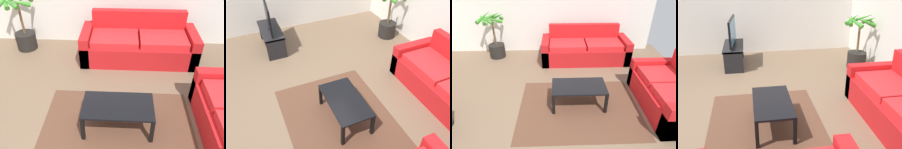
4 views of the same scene
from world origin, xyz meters
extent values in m
plane|color=brown|center=(0.00, 0.00, 0.00)|extent=(6.60, 6.60, 0.00)
cube|color=red|center=(0.99, 2.25, 0.21)|extent=(2.26, 0.90, 0.42)
cube|color=red|center=(-0.05, 2.25, 0.31)|extent=(0.18, 0.90, 0.62)
cube|color=red|center=(0.51, 2.20, 0.48)|extent=(0.91, 0.66, 0.12)
cube|color=black|center=(-2.07, -0.24, 0.47)|extent=(1.10, 0.45, 0.04)
cube|color=black|center=(-2.07, -0.24, 0.22)|extent=(1.02, 0.39, 0.03)
cube|color=black|center=(-2.59, -0.24, 0.25)|extent=(0.06, 0.41, 0.49)
cube|color=black|center=(-1.55, -0.24, 0.25)|extent=(0.06, 0.41, 0.49)
cube|color=black|center=(-2.07, -0.24, 0.82)|extent=(1.04, 0.11, 0.58)
cube|color=teal|center=(-2.06, -0.22, 0.82)|extent=(0.99, 0.07, 0.53)
cylinder|color=black|center=(-2.07, -0.24, 0.51)|extent=(0.10, 0.10, 0.04)
cube|color=black|center=(0.63, 0.39, 0.41)|extent=(0.98, 0.55, 0.03)
cube|color=black|center=(0.17, 0.14, 0.20)|extent=(0.05, 0.05, 0.39)
cube|color=black|center=(1.10, 0.14, 0.20)|extent=(0.05, 0.05, 0.39)
cube|color=black|center=(0.17, 0.64, 0.20)|extent=(0.05, 0.05, 0.39)
cube|color=black|center=(1.10, 0.64, 0.20)|extent=(0.05, 0.05, 0.39)
cube|color=#513323|center=(0.63, 0.29, 0.00)|extent=(2.20, 1.70, 0.01)
cylinder|color=black|center=(-1.44, 2.55, 0.18)|extent=(0.42, 0.42, 0.37)
cylinder|color=brown|center=(-1.44, 2.55, 0.71)|extent=(0.05, 0.05, 0.68)
camera|label=1|loc=(0.67, -1.93, 2.67)|focal=37.74mm
camera|label=2|loc=(3.02, -0.78, 3.06)|focal=37.93mm
camera|label=3|loc=(0.26, -2.42, 2.37)|focal=30.36mm
camera|label=4|loc=(3.91, 0.11, 2.23)|focal=41.73mm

